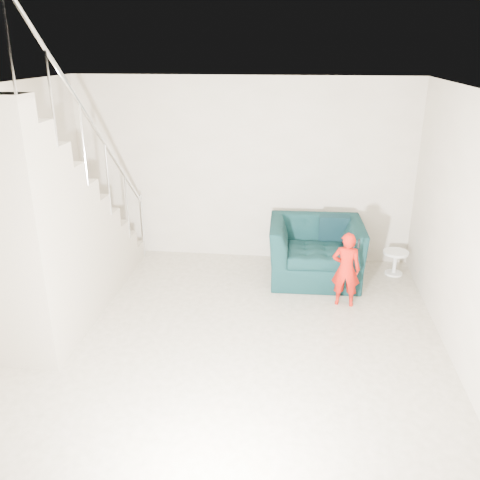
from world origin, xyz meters
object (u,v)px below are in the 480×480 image
(toddler, at_px, (346,269))
(staircase, at_px, (48,244))
(armchair, at_px, (315,250))
(side_table, at_px, (395,259))

(toddler, height_order, staircase, staircase)
(staircase, bearing_deg, armchair, 25.79)
(armchair, height_order, side_table, armchair)
(side_table, relative_size, staircase, 0.10)
(toddler, relative_size, staircase, 0.27)
(armchair, distance_m, toddler, 0.84)
(armchair, xyz_separation_m, side_table, (1.14, 0.25, -0.18))
(toddler, relative_size, side_table, 2.75)
(armchair, height_order, staircase, staircase)
(armchair, bearing_deg, side_table, 10.42)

